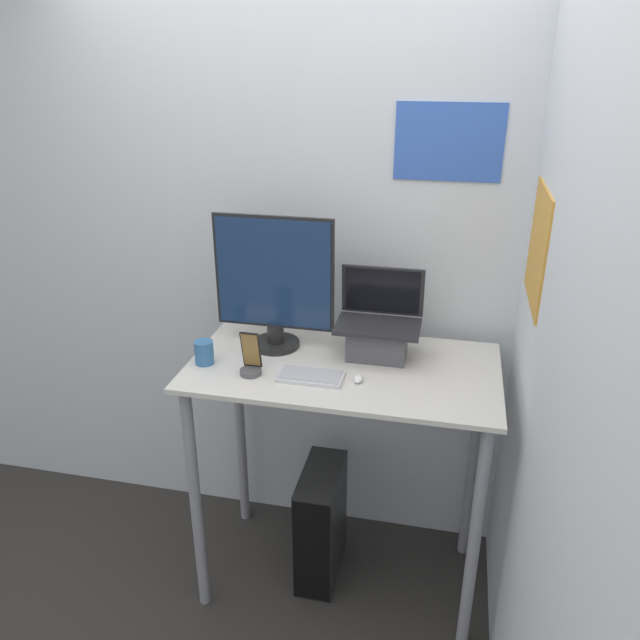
% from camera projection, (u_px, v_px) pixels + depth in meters
% --- Properties ---
extents(ground_plane, '(12.00, 12.00, 0.00)m').
position_uv_depth(ground_plane, '(325.00, 634.00, 2.53)').
color(ground_plane, '#2D2B28').
extents(wall_back, '(6.00, 0.06, 2.60)m').
position_uv_depth(wall_back, '(362.00, 274.00, 2.67)').
color(wall_back, silver).
rests_on(wall_back, ground_plane).
extents(wall_side_right, '(0.06, 6.00, 2.60)m').
position_uv_depth(wall_side_right, '(546.00, 368.00, 1.88)').
color(wall_side_right, silver).
rests_on(wall_side_right, ground_plane).
extents(desk, '(1.19, 0.64, 1.07)m').
position_uv_depth(desk, '(343.00, 410.00, 2.48)').
color(desk, beige).
rests_on(desk, ground_plane).
extents(laptop, '(0.33, 0.23, 0.34)m').
position_uv_depth(laptop, '(378.00, 333.00, 2.43)').
color(laptop, '#4C4C51').
rests_on(laptop, desk).
extents(monitor, '(0.48, 0.19, 0.54)m').
position_uv_depth(monitor, '(274.00, 287.00, 2.45)').
color(monitor, black).
rests_on(monitor, desk).
extents(keyboard, '(0.24, 0.12, 0.02)m').
position_uv_depth(keyboard, '(311.00, 376.00, 2.30)').
color(keyboard, silver).
rests_on(keyboard, desk).
extents(mouse, '(0.03, 0.05, 0.02)m').
position_uv_depth(mouse, '(358.00, 379.00, 2.27)').
color(mouse, white).
rests_on(mouse, desk).
extents(cell_phone, '(0.08, 0.08, 0.17)m').
position_uv_depth(cell_phone, '(251.00, 362.00, 2.31)').
color(cell_phone, '#4C4C51').
rests_on(cell_phone, desk).
extents(computer_tower, '(0.16, 0.37, 0.53)m').
position_uv_depth(computer_tower, '(321.00, 523.00, 2.75)').
color(computer_tower, black).
rests_on(computer_tower, ground_plane).
extents(mug, '(0.07, 0.07, 0.09)m').
position_uv_depth(mug, '(204.00, 352.00, 2.39)').
color(mug, '#336699').
rests_on(mug, desk).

